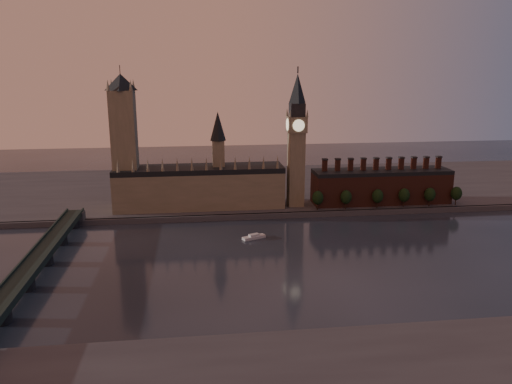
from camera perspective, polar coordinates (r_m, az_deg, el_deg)
The scene contains 14 objects.
ground at distance 295.03m, azimuth 6.81°, elevation -8.05°, with size 900.00×900.00×0.00m, color black.
north_bank at distance 461.10m, azimuth 1.61°, elevation 0.49°, with size 900.00×182.00×4.00m.
palace_of_westminster at distance 390.18m, azimuth -6.37°, elevation 0.83°, with size 130.00×30.30×74.00m.
victoria_tower at distance 386.99m, azimuth -14.83°, elevation 5.98°, with size 24.00×24.00×108.00m.
big_ben at distance 386.59m, azimuth 4.65°, elevation 6.06°, with size 15.00×15.00×107.00m.
chimney_block at distance 413.46m, azimuth 14.09°, elevation 0.70°, with size 110.00×25.00×37.00m.
embankment_tree_0 at distance 383.92m, azimuth 7.07°, elevation -0.67°, with size 8.60×8.60×14.88m.
embankment_tree_1 at distance 389.38m, azimuth 10.26°, elevation -0.58°, with size 8.60×8.60×14.88m.
embankment_tree_2 at distance 397.48m, azimuth 13.74°, elevation -0.46°, with size 8.60×8.60×14.88m.
embankment_tree_3 at distance 405.83m, azimuth 16.58°, elevation -0.35°, with size 8.60×8.60×14.88m.
embankment_tree_4 at distance 414.03m, azimuth 19.25°, elevation -0.27°, with size 8.60×8.60×14.88m.
embankment_tree_5 at distance 425.01m, azimuth 21.93°, elevation -0.15°, with size 8.60×8.60×14.88m.
westminster_bridge at distance 295.21m, azimuth -23.97°, elevation -7.67°, with size 14.00×200.00×11.55m.
river_boat at distance 332.12m, azimuth -0.25°, elevation -5.15°, with size 16.32×10.43×3.16m.
Camera 1 is at (-67.42, -264.85, 111.15)m, focal length 35.00 mm.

